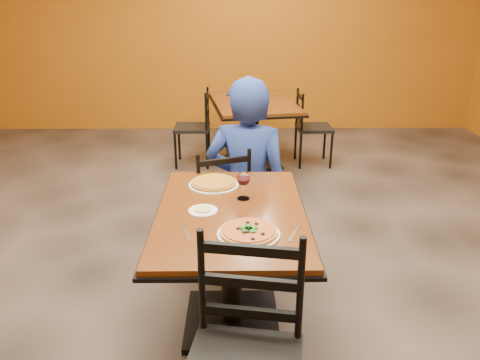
{
  "coord_description": "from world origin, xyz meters",
  "views": [
    {
      "loc": [
        0.02,
        -2.79,
        1.83
      ],
      "look_at": [
        0.05,
        -0.3,
        0.85
      ],
      "focal_mm": 34.67,
      "sensor_mm": 36.0,
      "label": 1
    }
  ],
  "objects_px": {
    "chair_second_left": "(192,128)",
    "chair_second_right": "(314,128)",
    "chair_main_far": "(217,202)",
    "plate_main": "(249,234)",
    "table_second": "(253,117)",
    "diner": "(247,165)",
    "pizza_far": "(214,182)",
    "pizza_main": "(249,231)",
    "table_main": "(231,242)",
    "side_plate": "(203,211)",
    "plate_far": "(214,185)",
    "wine_glass": "(243,184)"
  },
  "relations": [
    {
      "from": "chair_second_left",
      "to": "chair_second_right",
      "type": "relative_size",
      "value": 1.01
    },
    {
      "from": "chair_main_far",
      "to": "plate_main",
      "type": "relative_size",
      "value": 2.83
    },
    {
      "from": "table_second",
      "to": "diner",
      "type": "bearing_deg",
      "value": -93.49
    },
    {
      "from": "chair_main_far",
      "to": "pizza_far",
      "type": "relative_size",
      "value": 3.14
    },
    {
      "from": "chair_second_left",
      "to": "pizza_main",
      "type": "xyz_separation_m",
      "value": [
        0.56,
        -3.17,
        0.33
      ]
    },
    {
      "from": "table_main",
      "to": "chair_second_left",
      "type": "xyz_separation_m",
      "value": [
        -0.47,
        2.89,
        -0.12
      ]
    },
    {
      "from": "plate_main",
      "to": "side_plate",
      "type": "xyz_separation_m",
      "value": [
        -0.24,
        0.27,
        0.0
      ]
    },
    {
      "from": "table_second",
      "to": "pizza_main",
      "type": "height_order",
      "value": "pizza_main"
    },
    {
      "from": "chair_second_left",
      "to": "pizza_main",
      "type": "height_order",
      "value": "chair_second_left"
    },
    {
      "from": "chair_main_far",
      "to": "pizza_far",
      "type": "bearing_deg",
      "value": 70.95
    },
    {
      "from": "plate_far",
      "to": "side_plate",
      "type": "height_order",
      "value": "same"
    },
    {
      "from": "chair_second_right",
      "to": "plate_far",
      "type": "xyz_separation_m",
      "value": [
        -1.04,
        -2.53,
        0.32
      ]
    },
    {
      "from": "table_second",
      "to": "pizza_main",
      "type": "xyz_separation_m",
      "value": [
        -0.14,
        -3.17,
        0.21
      ]
    },
    {
      "from": "table_main",
      "to": "plate_main",
      "type": "xyz_separation_m",
      "value": [
        0.09,
        -0.28,
        0.2
      ]
    },
    {
      "from": "chair_second_right",
      "to": "side_plate",
      "type": "height_order",
      "value": "chair_second_right"
    },
    {
      "from": "table_second",
      "to": "wine_glass",
      "type": "distance_m",
      "value": 2.75
    },
    {
      "from": "table_second",
      "to": "diner",
      "type": "distance_m",
      "value": 1.9
    },
    {
      "from": "table_main",
      "to": "pizza_far",
      "type": "height_order",
      "value": "pizza_far"
    },
    {
      "from": "diner",
      "to": "wine_glass",
      "type": "relative_size",
      "value": 7.37
    },
    {
      "from": "pizza_main",
      "to": "diner",
      "type": "bearing_deg",
      "value": 88.74
    },
    {
      "from": "diner",
      "to": "plate_far",
      "type": "relative_size",
      "value": 4.28
    },
    {
      "from": "table_main",
      "to": "pizza_far",
      "type": "relative_size",
      "value": 4.39
    },
    {
      "from": "plate_main",
      "to": "plate_far",
      "type": "bearing_deg",
      "value": 107.0
    },
    {
      "from": "chair_main_far",
      "to": "side_plate",
      "type": "relative_size",
      "value": 5.49
    },
    {
      "from": "chair_main_far",
      "to": "chair_second_right",
      "type": "bearing_deg",
      "value": -135.56
    },
    {
      "from": "table_second",
      "to": "plate_main",
      "type": "xyz_separation_m",
      "value": [
        -0.14,
        -3.17,
        0.19
      ]
    },
    {
      "from": "chair_main_far",
      "to": "side_plate",
      "type": "distance_m",
      "value": 0.89
    },
    {
      "from": "table_second",
      "to": "side_plate",
      "type": "distance_m",
      "value": 2.94
    },
    {
      "from": "diner",
      "to": "wine_glass",
      "type": "height_order",
      "value": "diner"
    },
    {
      "from": "pizza_main",
      "to": "plate_far",
      "type": "xyz_separation_m",
      "value": [
        -0.2,
        0.65,
        -0.02
      ]
    },
    {
      "from": "table_second",
      "to": "side_plate",
      "type": "height_order",
      "value": "side_plate"
    },
    {
      "from": "table_main",
      "to": "plate_main",
      "type": "relative_size",
      "value": 3.97
    },
    {
      "from": "table_second",
      "to": "chair_main_far",
      "type": "distance_m",
      "value": 2.11
    },
    {
      "from": "table_main",
      "to": "plate_far",
      "type": "height_order",
      "value": "plate_far"
    },
    {
      "from": "chair_second_right",
      "to": "wine_glass",
      "type": "relative_size",
      "value": 4.81
    },
    {
      "from": "diner",
      "to": "pizza_far",
      "type": "distance_m",
      "value": 0.68
    },
    {
      "from": "table_main",
      "to": "wine_glass",
      "type": "bearing_deg",
      "value": 66.04
    },
    {
      "from": "chair_second_left",
      "to": "chair_second_right",
      "type": "xyz_separation_m",
      "value": [
        1.41,
        0.0,
        -0.01
      ]
    },
    {
      "from": "table_second",
      "to": "plate_far",
      "type": "xyz_separation_m",
      "value": [
        -0.34,
        -2.53,
        0.19
      ]
    },
    {
      "from": "plate_main",
      "to": "plate_far",
      "type": "relative_size",
      "value": 1.0
    },
    {
      "from": "plate_main",
      "to": "pizza_main",
      "type": "xyz_separation_m",
      "value": [
        0.0,
        0.0,
        0.02
      ]
    },
    {
      "from": "chair_second_right",
      "to": "table_main",
      "type": "bearing_deg",
      "value": 159.99
    },
    {
      "from": "plate_main",
      "to": "side_plate",
      "type": "distance_m",
      "value": 0.36
    },
    {
      "from": "chair_second_right",
      "to": "wine_glass",
      "type": "distance_m",
      "value": 2.89
    },
    {
      "from": "table_main",
      "to": "chair_main_far",
      "type": "distance_m",
      "value": 0.83
    },
    {
      "from": "pizza_far",
      "to": "side_plate",
      "type": "distance_m",
      "value": 0.38
    },
    {
      "from": "diner",
      "to": "pizza_far",
      "type": "bearing_deg",
      "value": 82.38
    },
    {
      "from": "chair_second_left",
      "to": "pizza_far",
      "type": "distance_m",
      "value": 2.57
    },
    {
      "from": "plate_far",
      "to": "pizza_far",
      "type": "bearing_deg",
      "value": 0.0
    },
    {
      "from": "table_second",
      "to": "plate_far",
      "type": "bearing_deg",
      "value": -97.68
    }
  ]
}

